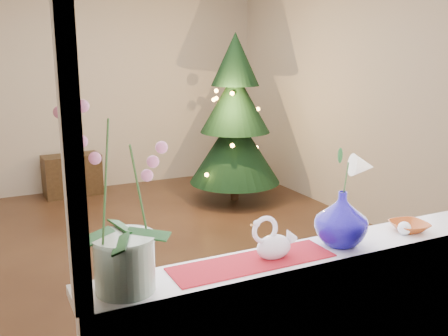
# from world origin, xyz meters

# --- Properties ---
(ground) EXTENTS (5.00, 5.00, 0.00)m
(ground) POSITION_xyz_m (0.00, 0.00, 0.00)
(ground) COLOR #331E14
(ground) RESTS_ON ground
(wall_back) EXTENTS (4.50, 0.10, 2.70)m
(wall_back) POSITION_xyz_m (0.00, 2.50, 1.35)
(wall_back) COLOR beige
(wall_back) RESTS_ON ground
(wall_front) EXTENTS (4.50, 0.10, 2.70)m
(wall_front) POSITION_xyz_m (0.00, -2.50, 1.35)
(wall_front) COLOR beige
(wall_front) RESTS_ON ground
(wall_right) EXTENTS (0.10, 5.00, 2.70)m
(wall_right) POSITION_xyz_m (2.25, 0.00, 1.35)
(wall_right) COLOR beige
(wall_right) RESTS_ON ground
(windowsill) EXTENTS (2.20, 0.26, 0.04)m
(windowsill) POSITION_xyz_m (0.00, -2.37, 0.90)
(windowsill) COLOR white
(windowsill) RESTS_ON window_apron
(window_frame) EXTENTS (2.22, 0.06, 1.60)m
(window_frame) POSITION_xyz_m (0.00, -2.47, 1.70)
(window_frame) COLOR white
(window_frame) RESTS_ON windowsill
(runner) EXTENTS (0.70, 0.20, 0.01)m
(runner) POSITION_xyz_m (-0.38, -2.37, 0.92)
(runner) COLOR maroon
(runner) RESTS_ON windowsill
(orchid_pot) EXTENTS (0.24, 0.24, 0.69)m
(orchid_pot) POSITION_xyz_m (-0.91, -2.38, 1.26)
(orchid_pot) COLOR beige
(orchid_pot) RESTS_ON windowsill
(swan) EXTENTS (0.23, 0.16, 0.18)m
(swan) POSITION_xyz_m (-0.28, -2.37, 1.01)
(swan) COLOR silver
(swan) RESTS_ON windowsill
(blue_vase) EXTENTS (0.36, 0.36, 0.28)m
(blue_vase) POSITION_xyz_m (0.07, -2.37, 1.06)
(blue_vase) COLOR #0D056E
(blue_vase) RESTS_ON windowsill
(lily) EXTENTS (0.16, 0.09, 0.21)m
(lily) POSITION_xyz_m (0.07, -2.37, 1.31)
(lily) COLOR white
(lily) RESTS_ON blue_vase
(paperweight) EXTENTS (0.08, 0.08, 0.06)m
(paperweight) POSITION_xyz_m (0.42, -2.40, 0.95)
(paperweight) COLOR white
(paperweight) RESTS_ON windowsill
(amber_dish) EXTENTS (0.17, 0.17, 0.04)m
(amber_dish) POSITION_xyz_m (0.48, -2.38, 0.94)
(amber_dish) COLOR #993D11
(amber_dish) RESTS_ON windowsill
(xmas_tree) EXTENTS (1.17, 1.17, 1.98)m
(xmas_tree) POSITION_xyz_m (1.37, 1.17, 0.99)
(xmas_tree) COLOR black
(xmas_tree) RESTS_ON ground
(side_table) EXTENTS (0.71, 0.38, 0.51)m
(side_table) POSITION_xyz_m (-0.36, 2.25, 0.26)
(side_table) COLOR black
(side_table) RESTS_ON ground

